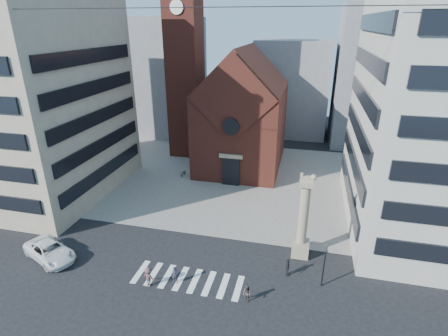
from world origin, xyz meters
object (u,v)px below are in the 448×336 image
at_px(pedestrian_0, 175,275).
at_px(pedestrian_1, 247,294).
at_px(pedestrian_2, 287,267).
at_px(lion_column, 303,224).
at_px(traffic_light, 324,264).
at_px(white_car, 50,251).
at_px(scooter_0, 183,173).

xyz_separation_m(pedestrian_0, pedestrian_1, (6.42, -0.70, -0.04)).
height_order(pedestrian_0, pedestrian_2, pedestrian_2).
bearing_deg(lion_column, traffic_light, -63.54).
height_order(traffic_light, white_car, traffic_light).
height_order(traffic_light, pedestrian_2, traffic_light).
bearing_deg(traffic_light, pedestrian_1, -150.91).
bearing_deg(traffic_light, lion_column, 116.46).
xyz_separation_m(pedestrian_0, scooter_0, (-7.11, 21.80, -0.33)).
height_order(white_car, pedestrian_2, pedestrian_2).
relative_size(lion_column, pedestrian_2, 4.97).
relative_size(pedestrian_1, scooter_0, 0.93).
bearing_deg(pedestrian_0, pedestrian_2, 15.00).
relative_size(white_car, pedestrian_0, 3.61).
distance_m(traffic_light, pedestrian_0, 12.73).
distance_m(lion_column, white_car, 24.20).
relative_size(white_car, pedestrian_1, 3.82).
height_order(pedestrian_0, scooter_0, pedestrian_0).
bearing_deg(scooter_0, white_car, -99.68).
bearing_deg(lion_column, pedestrian_2, -106.82).
bearing_deg(lion_column, pedestrian_0, -147.52).
height_order(white_car, pedestrian_1, white_car).
relative_size(pedestrian_2, scooter_0, 1.05).
distance_m(white_car, pedestrian_0, 12.87).
xyz_separation_m(white_car, pedestrian_2, (22.23, 2.86, 0.06)).
bearing_deg(pedestrian_2, white_car, 92.89).
height_order(traffic_light, pedestrian_0, traffic_light).
bearing_deg(pedestrian_0, scooter_0, 103.83).
xyz_separation_m(lion_column, scooter_0, (-17.49, 15.20, -2.97)).
distance_m(pedestrian_0, pedestrian_2, 9.92).
height_order(lion_column, scooter_0, lion_column).
relative_size(pedestrian_0, pedestrian_2, 0.93).
height_order(lion_column, white_car, lion_column).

